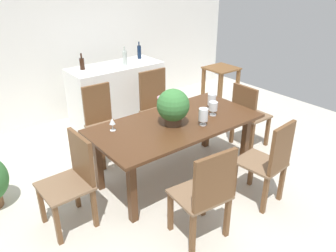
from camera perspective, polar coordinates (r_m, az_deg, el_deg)
name	(u,v)px	position (r m, az deg, el deg)	size (l,w,h in m)	color
ground_plane	(178,178)	(4.21, 1.63, -8.69)	(7.04, 7.04, 0.00)	beige
back_wall	(76,38)	(5.83, -15.24, 14.07)	(6.40, 0.10, 2.60)	white
dining_table	(176,129)	(3.92, 1.35, -0.50)	(1.96, 0.98, 0.74)	#4C2D19
chair_head_end	(73,176)	(3.42, -15.62, -8.15)	(0.46, 0.48, 0.94)	brown
chair_far_right	(156,102)	(4.91, -1.97, 3.98)	(0.48, 0.42, 1.03)	brown
chair_foot_end	(248,113)	(4.82, 13.23, 2.18)	(0.41, 0.44, 0.92)	brown
chair_near_left	(207,192)	(3.09, 6.52, -10.90)	(0.52, 0.48, 0.97)	brown
chair_far_left	(102,120)	(4.51, -11.03, 1.03)	(0.42, 0.48, 0.99)	brown
chair_near_right	(269,160)	(3.69, 16.67, -5.55)	(0.44, 0.50, 0.97)	brown
flower_centerpiece	(173,106)	(3.73, 0.86, 3.34)	(0.36, 0.36, 0.42)	#4C3828
crystal_vase_left	(213,107)	(4.05, 7.61, 3.21)	(0.10, 0.10, 0.17)	silver
crystal_vase_center_near	(203,115)	(3.77, 5.96, 1.83)	(0.11, 0.11, 0.20)	silver
crystal_vase_right	(212,100)	(4.22, 7.37, 4.34)	(0.10, 0.10, 0.20)	silver
wine_glass	(112,122)	(3.69, -9.35, 0.71)	(0.06, 0.06, 0.15)	silver
kitchen_counter	(117,96)	(5.43, -8.53, 5.00)	(1.42, 0.61, 0.99)	white
wine_bottle_tall	(82,63)	(5.14, -14.24, 10.14)	(0.07, 0.07, 0.24)	black
wine_bottle_clear	(125,58)	(5.24, -7.26, 11.29)	(0.07, 0.07, 0.28)	#B2BFB7
wine_bottle_amber	(139,52)	(5.62, -4.86, 12.30)	(0.06, 0.06, 0.27)	#0F1E38
side_table	(221,80)	(6.00, 8.82, 7.59)	(0.50, 0.49, 0.78)	brown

